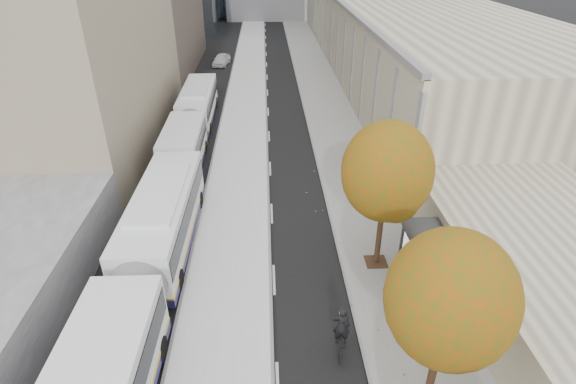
{
  "coord_description": "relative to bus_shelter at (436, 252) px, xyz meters",
  "views": [
    {
      "loc": [
        -1.81,
        -4.89,
        14.6
      ],
      "look_at": [
        -0.75,
        16.19,
        2.5
      ],
      "focal_mm": 28.0,
      "sensor_mm": 36.0,
      "label": 1
    }
  ],
  "objects": [
    {
      "name": "building_tan",
      "position": [
        9.81,
        53.04,
        1.81
      ],
      "size": [
        18.0,
        92.0,
        8.0
      ],
      "primitive_type": "cube",
      "color": "gray",
      "rests_on": "ground"
    },
    {
      "name": "tree_c",
      "position": [
        -2.09,
        2.04,
        3.06
      ],
      "size": [
        4.2,
        4.2,
        7.28
      ],
      "color": "black",
      "rests_on": "sidewalk"
    },
    {
      "name": "bus_shelter",
      "position": [
        0.0,
        0.0,
        0.0
      ],
      "size": [
        1.9,
        4.4,
        2.53
      ],
      "color": "#383A3F",
      "rests_on": "sidewalk"
    },
    {
      "name": "cyclist",
      "position": [
        -4.78,
        -3.42,
        -1.32
      ],
      "size": [
        0.81,
        1.88,
        2.33
      ],
      "rotation": [
        0.0,
        0.0,
        -0.17
      ],
      "color": "black",
      "rests_on": "ground"
    },
    {
      "name": "bus_platform",
      "position": [
        -9.56,
        24.04,
        -2.11
      ],
      "size": [
        4.25,
        150.0,
        0.15
      ],
      "primitive_type": "cube",
      "color": "silver",
      "rests_on": "ground"
    },
    {
      "name": "bus_far",
      "position": [
        -13.52,
        19.22,
        -0.59
      ],
      "size": [
        2.78,
        17.63,
        2.93
      ],
      "rotation": [
        0.0,
        0.0,
        0.01
      ],
      "color": "silver",
      "rests_on": "ground"
    },
    {
      "name": "tree_b",
      "position": [
        -2.09,
        -5.96,
        2.85
      ],
      "size": [
        4.0,
        4.0,
        6.97
      ],
      "color": "black",
      "rests_on": "sidewalk"
    },
    {
      "name": "distant_car",
      "position": [
        -13.11,
        42.97,
        -1.47
      ],
      "size": [
        2.34,
        4.43,
        1.44
      ],
      "primitive_type": "imported",
      "rotation": [
        0.0,
        0.0,
        -0.16
      ],
      "color": "silver",
      "rests_on": "ground"
    },
    {
      "name": "bus_near",
      "position": [
        -13.07,
        0.0,
        -0.47
      ],
      "size": [
        2.99,
        18.86,
        3.14
      ],
      "rotation": [
        0.0,
        0.0,
        -0.01
      ],
      "color": "silver",
      "rests_on": "ground"
    },
    {
      "name": "sidewalk",
      "position": [
        -1.56,
        24.04,
        -2.15
      ],
      "size": [
        4.75,
        150.0,
        0.08
      ],
      "primitive_type": "cube",
      "color": "gray",
      "rests_on": "ground"
    }
  ]
}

